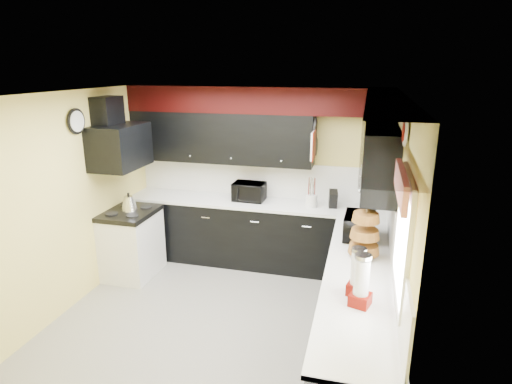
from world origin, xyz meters
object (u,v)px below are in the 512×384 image
microwave (359,226)px  kettle (129,203)px  knife_block (333,199)px  toaster_oven (249,192)px  utensil_crock (311,201)px

microwave → kettle: microwave is taller
microwave → knife_block: (-0.36, 0.97, -0.01)m
toaster_oven → kettle: size_ratio=2.07×
utensil_crock → knife_block: size_ratio=0.72×
knife_block → toaster_oven: bearing=170.1°
knife_block → kettle: 2.71m
microwave → utensil_crock: size_ratio=2.77×
toaster_oven → knife_block: size_ratio=1.83×
microwave → utensil_crock: microwave is taller
toaster_oven → knife_block: toaster_oven is taller
toaster_oven → microwave: microwave is taller
toaster_oven → kettle: toaster_oven is taller
utensil_crock → knife_block: bearing=6.4°
toaster_oven → utensil_crock: 0.89m
toaster_oven → microwave: size_ratio=0.92×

